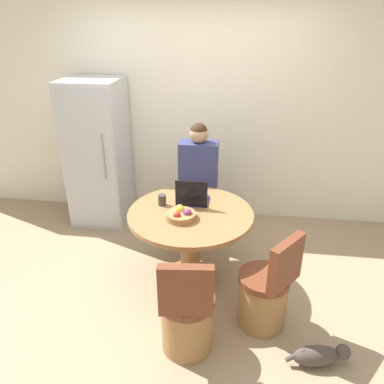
{
  "coord_description": "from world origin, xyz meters",
  "views": [
    {
      "loc": [
        0.46,
        -2.69,
        2.31
      ],
      "look_at": [
        0.07,
        0.3,
        0.87
      ],
      "focal_mm": 35.0,
      "sensor_mm": 36.0,
      "label": 1
    }
  ],
  "objects": [
    {
      "name": "wall_back",
      "position": [
        0.0,
        1.6,
        1.3
      ],
      "size": [
        7.0,
        0.06,
        2.6
      ],
      "color": "silver",
      "rests_on": "ground_plane"
    },
    {
      "name": "cat",
      "position": [
        1.12,
        -0.65,
        0.08
      ],
      "size": [
        0.47,
        0.2,
        0.16
      ],
      "rotation": [
        0.0,
        0.0,
        0.19
      ],
      "color": "#473D38",
      "rests_on": "ground_plane"
    },
    {
      "name": "chair_near_camera",
      "position": [
        0.15,
        -0.63,
        0.29
      ],
      "size": [
        0.41,
        0.42,
        0.86
      ],
      "rotation": [
        0.0,
        0.0,
        -3.04
      ],
      "color": "#9E7042",
      "rests_on": "ground_plane"
    },
    {
      "name": "coffee_cup",
      "position": [
        -0.21,
        0.3,
        0.77
      ],
      "size": [
        0.07,
        0.07,
        0.1
      ],
      "color": "#383333",
      "rests_on": "dining_table"
    },
    {
      "name": "person_seated",
      "position": [
        0.05,
        0.98,
        0.72
      ],
      "size": [
        0.4,
        0.37,
        1.33
      ],
      "rotation": [
        0.0,
        0.0,
        3.14
      ],
      "color": "#2D2D38",
      "rests_on": "ground_plane"
    },
    {
      "name": "refrigerator",
      "position": [
        -1.16,
        1.24,
        0.84
      ],
      "size": [
        0.63,
        0.64,
        1.69
      ],
      "color": "silver",
      "rests_on": "ground_plane"
    },
    {
      "name": "dining_table",
      "position": [
        0.07,
        0.2,
        0.52
      ],
      "size": [
        1.12,
        1.12,
        0.72
      ],
      "color": "olive",
      "rests_on": "ground_plane"
    },
    {
      "name": "laptop",
      "position": [
        0.06,
        0.37,
        0.78
      ],
      "size": [
        0.29,
        0.23,
        0.25
      ],
      "rotation": [
        0.0,
        0.0,
        3.14
      ],
      "color": "#141947",
      "rests_on": "dining_table"
    },
    {
      "name": "ground_plane",
      "position": [
        0.0,
        0.0,
        0.0
      ],
      "size": [
        12.0,
        12.0,
        0.0
      ],
      "primitive_type": "plane",
      "color": "#9E8466"
    },
    {
      "name": "fruit_bowl",
      "position": [
        0.0,
        0.08,
        0.76
      ],
      "size": [
        0.26,
        0.26,
        0.1
      ],
      "color": "olive",
      "rests_on": "dining_table"
    },
    {
      "name": "chair_near_right_corner",
      "position": [
        0.73,
        -0.3,
        0.29
      ],
      "size": [
        0.48,
        0.47,
        0.86
      ],
      "rotation": [
        0.0,
        0.0,
        -2.21
      ],
      "color": "#9E7042",
      "rests_on": "ground_plane"
    }
  ]
}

